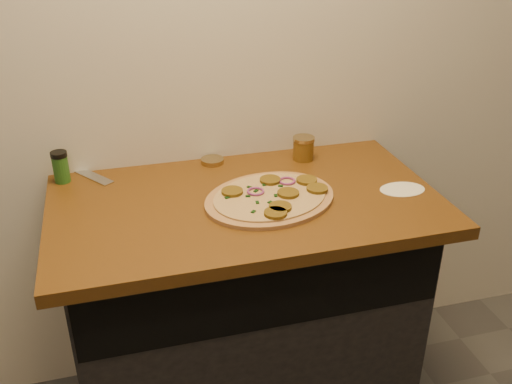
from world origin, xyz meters
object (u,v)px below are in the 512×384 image
object	(u,v)px
pizza	(271,197)
salsa_jar	(303,148)
chefs_knife	(77,169)
spice_shaker	(61,167)

from	to	relation	value
pizza	salsa_jar	xyz separation A→B (m)	(0.20, 0.27, 0.03)
chefs_knife	spice_shaker	xyz separation A→B (m)	(-0.04, -0.08, 0.05)
chefs_knife	spice_shaker	bearing A→B (deg)	-119.09
salsa_jar	spice_shaker	distance (m)	0.82
chefs_knife	pizza	bearing A→B (deg)	-33.76
pizza	spice_shaker	world-z (taller)	spice_shaker
pizza	salsa_jar	size ratio (longest dim) A/B	6.25
chefs_knife	salsa_jar	xyz separation A→B (m)	(0.78, -0.12, 0.04)
pizza	chefs_knife	size ratio (longest dim) A/B	2.00
spice_shaker	salsa_jar	bearing A→B (deg)	-2.51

